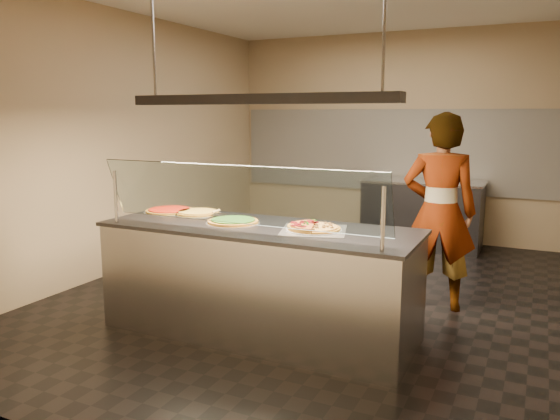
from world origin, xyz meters
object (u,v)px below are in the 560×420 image
at_px(half_pizza_sausage, 326,228).
at_px(pizza_cheese, 198,212).
at_px(perforated_tray, 314,230).
at_px(pizza_tomato, 170,210).
at_px(prep_table, 422,213).
at_px(sneeze_guard, 237,196).
at_px(half_pizza_pepperoni, 302,225).
at_px(serving_counter, 259,280).
at_px(pizza_spatula, 218,212).
at_px(pizza_spinach, 233,221).
at_px(heat_lamp_housing, 258,99).
at_px(worker, 439,212).

xyz_separation_m(half_pizza_sausage, pizza_cheese, (-1.33, 0.21, -0.01)).
height_order(perforated_tray, half_pizza_sausage, half_pizza_sausage).
distance_m(perforated_tray, pizza_tomato, 1.54).
bearing_deg(prep_table, sneeze_guard, -98.58).
bearing_deg(half_pizza_pepperoni, serving_counter, -176.82).
xyz_separation_m(sneeze_guard, pizza_spatula, (-0.54, 0.58, -0.27)).
xyz_separation_m(sneeze_guard, perforated_tray, (0.48, 0.36, -0.29)).
height_order(pizza_spinach, heat_lamp_housing, heat_lamp_housing).
xyz_separation_m(serving_counter, half_pizza_sausage, (0.58, 0.02, 0.49)).
bearing_deg(serving_counter, pizza_spinach, 179.13).
xyz_separation_m(perforated_tray, pizza_spatula, (-1.02, 0.22, 0.02)).
xyz_separation_m(half_pizza_sausage, pizza_spinach, (-0.82, -0.02, -0.01)).
xyz_separation_m(pizza_tomato, heat_lamp_housing, (1.05, -0.21, 1.01)).
height_order(pizza_tomato, worker, worker).
height_order(pizza_spatula, worker, worker).
relative_size(perforated_tray, prep_table, 0.38).
xyz_separation_m(pizza_cheese, prep_table, (1.37, 3.48, -0.48)).
bearing_deg(pizza_spatula, sneeze_guard, -47.06).
height_order(pizza_spatula, heat_lamp_housing, heat_lamp_housing).
distance_m(serving_counter, pizza_spatula, 0.77).
relative_size(perforated_tray, pizza_spatula, 2.68).
xyz_separation_m(pizza_spinach, worker, (1.47, 1.29, -0.02)).
bearing_deg(sneeze_guard, pizza_spatula, 132.94).
relative_size(pizza_spatula, worker, 0.13).
distance_m(pizza_spinach, heat_lamp_housing, 1.03).
bearing_deg(half_pizza_pepperoni, worker, 56.24).
xyz_separation_m(sneeze_guard, heat_lamp_housing, (0.00, 0.34, 0.72)).
distance_m(perforated_tray, worker, 1.48).
bearing_deg(pizza_spatula, serving_counter, -23.95).
distance_m(half_pizza_pepperoni, half_pizza_sausage, 0.20).
distance_m(pizza_cheese, prep_table, 3.77).
bearing_deg(perforated_tray, worker, 59.43).
distance_m(pizza_spatula, prep_table, 3.69).
bearing_deg(perforated_tray, half_pizza_pepperoni, -179.64).
xyz_separation_m(pizza_spinach, prep_table, (0.86, 3.71, -0.48)).
bearing_deg(prep_table, pizza_tomato, -115.42).
xyz_separation_m(pizza_cheese, heat_lamp_housing, (0.75, -0.23, 1.01)).
bearing_deg(pizza_cheese, half_pizza_sausage, -8.96).
bearing_deg(half_pizza_sausage, prep_table, 89.49).
distance_m(pizza_spinach, pizza_cheese, 0.56).
bearing_deg(serving_counter, sneeze_guard, -90.00).
relative_size(half_pizza_pepperoni, pizza_spatula, 1.96).
bearing_deg(pizza_spinach, serving_counter, -0.87).
bearing_deg(pizza_tomato, sneeze_guard, -27.78).
distance_m(serving_counter, heat_lamp_housing, 1.48).
xyz_separation_m(pizza_spatula, prep_table, (1.16, 3.47, -0.49)).
relative_size(perforated_tray, heat_lamp_housing, 0.27).
relative_size(serving_counter, perforated_tray, 4.23).
bearing_deg(sneeze_guard, pizza_tomato, 152.22).
height_order(pizza_spinach, pizza_tomato, pizza_spinach).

